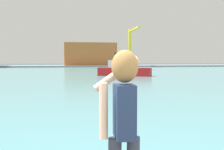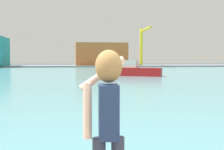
# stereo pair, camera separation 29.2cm
# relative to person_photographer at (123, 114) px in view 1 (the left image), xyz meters

# --- Properties ---
(ground_plane) EXTENTS (220.00, 220.00, 0.00)m
(ground_plane) POSITION_rel_person_photographer_xyz_m (0.37, 49.27, -1.68)
(ground_plane) COLOR #334751
(harbor_water) EXTENTS (140.00, 100.00, 0.02)m
(harbor_water) POSITION_rel_person_photographer_xyz_m (0.37, 51.27, -1.67)
(harbor_water) COLOR #599EA8
(harbor_water) RESTS_ON ground_plane
(far_shore_dock) EXTENTS (140.00, 20.00, 0.43)m
(far_shore_dock) POSITION_rel_person_photographer_xyz_m (0.37, 91.27, -1.46)
(far_shore_dock) COLOR gray
(far_shore_dock) RESTS_ON ground_plane
(person_photographer) EXTENTS (0.53, 0.55, 1.74)m
(person_photographer) POSITION_rel_person_photographer_xyz_m (0.00, 0.00, 0.00)
(person_photographer) COLOR #2D3342
(person_photographer) RESTS_ON quay_promenade
(boat_moored) EXTENTS (7.41, 5.07, 2.19)m
(boat_moored) POSITION_rel_person_photographer_xyz_m (8.10, 34.60, -0.87)
(boat_moored) COLOR #B21919
(boat_moored) RESTS_ON harbor_water
(warehouse_right) EXTENTS (17.11, 13.46, 7.48)m
(warehouse_right) POSITION_rel_person_photographer_xyz_m (9.42, 92.50, 2.50)
(warehouse_right) COLOR #B26633
(warehouse_right) RESTS_ON far_shore_dock
(port_crane) EXTENTS (1.27, 12.80, 12.07)m
(port_crane) POSITION_rel_person_photographer_xyz_m (22.37, 84.42, 6.54)
(port_crane) COLOR yellow
(port_crane) RESTS_ON far_shore_dock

